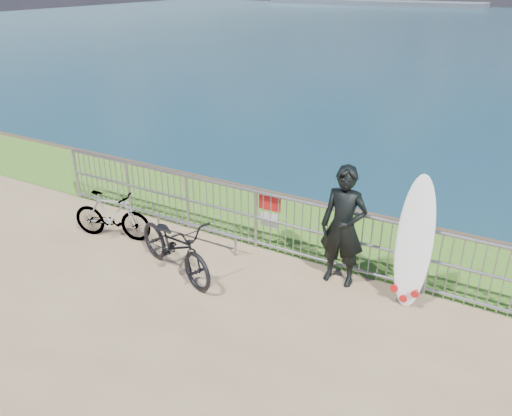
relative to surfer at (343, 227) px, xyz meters
The scene contains 8 objects.
grass_strip 2.11m from the surfer, 131.09° to the left, with size 120.00×120.00×0.00m, color #376A1D.
seascape 153.04m from the surfer, 107.10° to the left, with size 260.00×260.00×5.00m.
railing 1.31m from the surfer, 165.78° to the left, with size 10.06×0.10×1.13m.
surfer is the anchor object (origin of this frame).
surfboard 1.08m from the surfer, ahead, with size 0.60×0.55×2.01m.
bicycle_near 2.73m from the surfer, 155.92° to the right, with size 0.69×1.97×1.04m, color black.
bicycle_far 4.32m from the surfer, behind, with size 0.44×1.55×0.93m, color black.
bike_rack 2.82m from the surfer, behind, with size 1.92×0.05×0.40m.
Camera 1 is at (3.40, -5.32, 4.53)m, focal length 35.00 mm.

